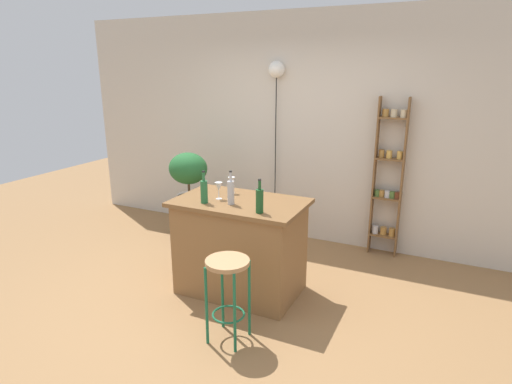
% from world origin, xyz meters
% --- Properties ---
extents(ground, '(12.00, 12.00, 0.00)m').
position_xyz_m(ground, '(0.00, 0.00, 0.00)').
color(ground, olive).
extents(back_wall, '(6.40, 0.10, 2.80)m').
position_xyz_m(back_wall, '(0.00, 1.95, 1.40)').
color(back_wall, beige).
rests_on(back_wall, ground).
extents(kitchen_counter, '(1.23, 0.76, 0.94)m').
position_xyz_m(kitchen_counter, '(0.00, 0.30, 0.47)').
color(kitchen_counter, olive).
rests_on(kitchen_counter, ground).
extents(bar_stool, '(0.35, 0.35, 0.71)m').
position_xyz_m(bar_stool, '(0.28, -0.46, 0.53)').
color(bar_stool, '#196642').
rests_on(bar_stool, ground).
extents(spice_shelf, '(0.33, 0.13, 1.84)m').
position_xyz_m(spice_shelf, '(1.12, 1.82, 0.92)').
color(spice_shelf, brown).
rests_on(spice_shelf, ground).
extents(plant_stool, '(0.36, 0.36, 0.37)m').
position_xyz_m(plant_stool, '(-1.16, 1.16, 0.19)').
color(plant_stool, '#2D2823').
rests_on(plant_stool, ground).
extents(potted_plant, '(0.49, 0.44, 0.78)m').
position_xyz_m(potted_plant, '(-1.16, 1.16, 0.86)').
color(potted_plant, '#514C47').
rests_on(potted_plant, plant_stool).
extents(bottle_vinegar, '(0.07, 0.07, 0.30)m').
position_xyz_m(bottle_vinegar, '(0.31, 0.07, 1.05)').
color(bottle_vinegar, '#194C23').
rests_on(bottle_vinegar, kitchen_counter).
extents(bottle_olive_oil, '(0.07, 0.07, 0.30)m').
position_xyz_m(bottle_olive_oil, '(-0.26, 0.10, 1.05)').
color(bottle_olive_oil, '#236638').
rests_on(bottle_olive_oil, kitchen_counter).
extents(bottle_soda_blue, '(0.06, 0.06, 0.31)m').
position_xyz_m(bottle_soda_blue, '(-0.02, 0.17, 1.06)').
color(bottle_soda_blue, '#B2B2B7').
rests_on(bottle_soda_blue, kitchen_counter).
extents(wine_glass_left, '(0.07, 0.07, 0.16)m').
position_xyz_m(wine_glass_left, '(-0.19, 0.49, 1.05)').
color(wine_glass_left, silver).
rests_on(wine_glass_left, kitchen_counter).
extents(wine_glass_center, '(0.07, 0.07, 0.16)m').
position_xyz_m(wine_glass_center, '(-0.21, 0.26, 1.05)').
color(wine_glass_center, silver).
rests_on(wine_glass_center, kitchen_counter).
extents(pendant_globe_light, '(0.20, 0.20, 2.22)m').
position_xyz_m(pendant_globe_light, '(-0.29, 1.84, 2.08)').
color(pendant_globe_light, black).
rests_on(pendant_globe_light, ground).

